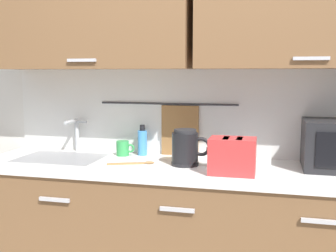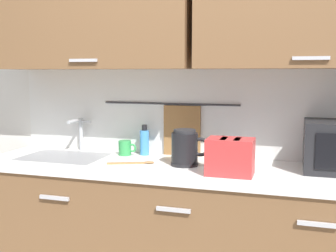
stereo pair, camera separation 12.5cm
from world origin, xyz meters
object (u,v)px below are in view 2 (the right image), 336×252
Objects in this scene: electric_kettle at (185,148)px; dish_soap_bottle at (145,142)px; mixing_bowl at (232,155)px; toaster at (230,156)px; wooden_spoon at (137,163)px; mug_near_sink at (125,148)px.

dish_soap_bottle is at bearing 146.29° from electric_kettle.
toaster reaches higher than mixing_bowl.
mixing_bowl is 0.31m from toaster.
dish_soap_bottle reaches higher than toaster.
dish_soap_bottle is 0.74× the size of wooden_spoon.
electric_kettle is at bearing 153.09° from toaster.
mug_near_sink is 0.45× the size of wooden_spoon.
wooden_spoon is at bearing -158.66° from mixing_bowl.
toaster is (0.72, -0.32, 0.05)m from mug_near_sink.
mixing_bowl is (0.25, 0.16, -0.06)m from electric_kettle.
toaster is 0.97× the size of wooden_spoon.
mixing_bowl is at bearing 95.93° from toaster.
mug_near_sink is (-0.12, -0.05, -0.04)m from dish_soap_bottle.
mug_near_sink reaches higher than mixing_bowl.
dish_soap_bottle is 0.71m from toaster.
electric_kettle reaches higher than wooden_spoon.
mixing_bowl is at bearing 21.34° from wooden_spoon.
mug_near_sink reaches higher than wooden_spoon.
electric_kettle is 1.16× the size of dish_soap_bottle.
electric_kettle is 0.86× the size of wooden_spoon.
electric_kettle is at bearing 8.64° from wooden_spoon.
electric_kettle reaches higher than toaster.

